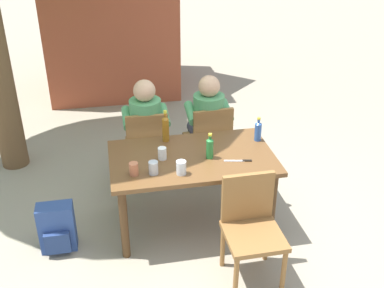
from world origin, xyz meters
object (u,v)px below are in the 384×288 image
bottle_blue (258,131)px  backpack_by_near_side (57,229)px  chair_near_right (251,224)px  person_in_white_shirt (146,125)px  cup_terracotta (134,169)px  chair_far_right (209,139)px  cup_glass (181,168)px  chair_far_left (147,144)px  bottle_amber (166,128)px  dining_table (192,165)px  cup_steel (153,168)px  person_in_plaid_shirt (207,120)px  cup_white (162,153)px  table_knife (240,161)px  bottle_green (210,148)px

bottle_blue → backpack_by_near_side: 2.00m
chair_near_right → person_in_white_shirt: 1.72m
chair_near_right → cup_terracotta: chair_near_right is taller
chair_far_right → cup_glass: bearing=-115.2°
chair_far_right → bottle_blue: bearing=-59.3°
chair_far_right → backpack_by_near_side: chair_far_right is taller
chair_far_left → bottle_amber: (0.14, -0.40, 0.37)m
dining_table → person_in_white_shirt: bearing=111.1°
bottle_blue → cup_steel: 1.11m
backpack_by_near_side → bottle_blue: bearing=9.9°
person_in_plaid_shirt → cup_white: (-0.59, -0.85, 0.12)m
chair_far_right → person_in_plaid_shirt: size_ratio=0.74×
table_knife → dining_table: bearing=156.6°
person_in_plaid_shirt → bottle_amber: size_ratio=3.82×
bottle_blue → cup_terracotta: bearing=-161.8°
person_in_plaid_shirt → cup_glass: (-0.47, -1.12, 0.13)m
person_in_white_shirt → cup_terracotta: size_ratio=11.00×
chair_far_left → cup_steel: (-0.04, -0.96, 0.29)m
bottle_blue → cup_glass: bearing=-150.6°
person_in_white_shirt → bottle_amber: bearing=-74.4°
dining_table → person_in_white_shirt: person_in_white_shirt is taller
dining_table → chair_far_right: size_ratio=1.67×
bottle_blue → chair_near_right: bearing=-110.2°
chair_near_right → person_in_plaid_shirt: 1.59m
bottle_blue → cup_glass: 0.93m
dining_table → backpack_by_near_side: bearing=-173.1°
chair_far_right → bottle_green: bottle_green is taller
bottle_amber → backpack_by_near_side: 1.31m
backpack_by_near_side → person_in_white_shirt: bearing=48.2°
chair_near_right → bottle_blue: size_ratio=3.71×
cup_terracotta → cup_steel: 0.16m
chair_far_right → bottle_green: (-0.19, -0.80, 0.34)m
chair_near_right → cup_terracotta: (-0.85, 0.52, 0.29)m
cup_terracotta → bottle_blue: bearing=18.2°
chair_near_right → bottle_blue: (0.34, 0.92, 0.33)m
chair_near_right → bottle_green: bearing=104.9°
person_in_plaid_shirt → chair_far_right: bearing=-86.8°
bottle_amber → backpack_by_near_side: (-1.03, -0.48, -0.64)m
person_in_white_shirt → cup_glass: (0.18, -1.12, 0.13)m
person_in_white_shirt → backpack_by_near_side: 1.40m
table_knife → chair_far_right: bearing=93.7°
cup_terracotta → table_knife: cup_terracotta is taller
chair_far_right → person_in_plaid_shirt: person_in_plaid_shirt is taller
person_in_white_shirt → backpack_by_near_side: bearing=-131.8°
chair_near_right → bottle_blue: 1.03m
chair_far_right → person_in_plaid_shirt: (-0.01, 0.11, 0.17)m
bottle_blue → cup_white: bottle_blue is taller
chair_far_right → cup_white: bearing=-129.0°
bottle_blue → cup_white: (-0.93, -0.18, -0.05)m
person_in_plaid_shirt → backpack_by_near_side: person_in_plaid_shirt is taller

